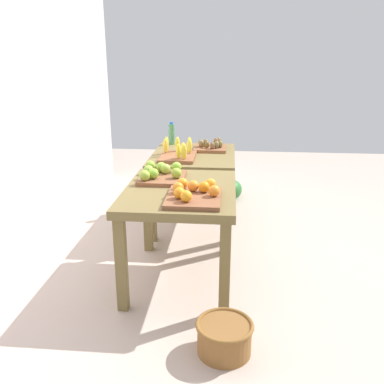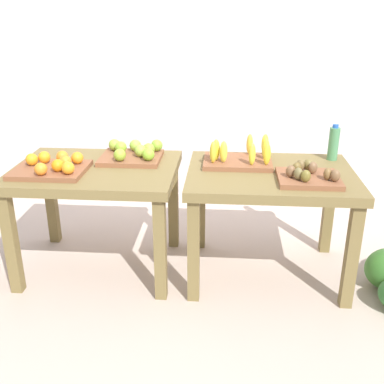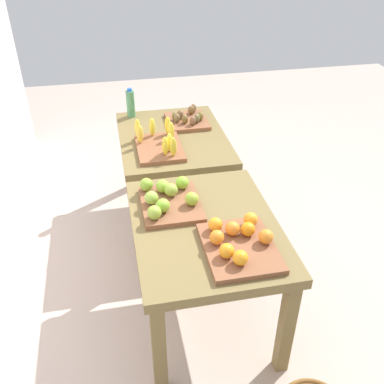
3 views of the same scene
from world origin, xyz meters
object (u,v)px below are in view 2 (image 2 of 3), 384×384
banana_crate (240,158)px  kiwi_bin (308,176)px  display_table_right (270,187)px  apple_bin (133,153)px  orange_bin (53,166)px  water_bottle (334,143)px  display_table_left (96,182)px

banana_crate → kiwi_bin: bearing=-35.4°
display_table_right → kiwi_bin: bearing=-37.3°
apple_bin → banana_crate: banana_crate is taller
orange_bin → banana_crate: (1.16, 0.25, 0.01)m
display_table_right → water_bottle: bearing=32.9°
display_table_left → kiwi_bin: (1.32, -0.15, 0.14)m
display_table_left → orange_bin: orange_bin is taller
display_table_left → orange_bin: 0.30m
display_table_left → kiwi_bin: size_ratio=2.89×
display_table_right → apple_bin: apple_bin is taller
apple_bin → display_table_left: bearing=-141.2°
display_table_left → water_bottle: (1.55, 0.28, 0.22)m
display_table_left → banana_crate: 0.95m
water_bottle → apple_bin: bearing=-175.6°
water_bottle → display_table_right: bearing=-147.1°
display_table_right → banana_crate: bearing=146.8°
display_table_left → display_table_right: size_ratio=1.00×
display_table_right → orange_bin: (-1.35, -0.12, 0.14)m
orange_bin → water_bottle: (1.78, 0.39, 0.08)m
orange_bin → banana_crate: banana_crate is taller
water_bottle → banana_crate: bearing=-166.5°
display_table_left → display_table_right: (1.12, 0.00, 0.00)m
water_bottle → display_table_left: bearing=-169.9°
display_table_right → orange_bin: size_ratio=2.36×
kiwi_bin → display_table_left: bearing=173.4°
orange_bin → display_table_left: bearing=27.2°
display_table_left → apple_bin: apple_bin is taller
orange_bin → water_bottle: 1.82m
kiwi_bin → orange_bin: bearing=178.7°
banana_crate → kiwi_bin: size_ratio=1.22×
display_table_left → display_table_right: 1.12m
banana_crate → display_table_left: bearing=-172.2°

